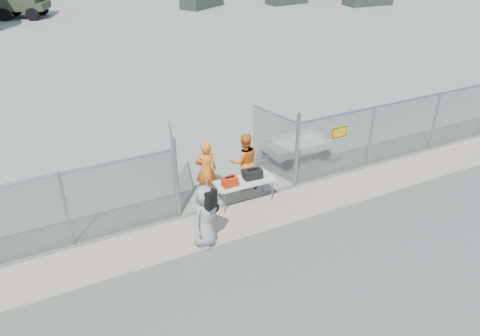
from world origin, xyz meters
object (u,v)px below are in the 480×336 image
folding_table (244,191)px  utility_trailer (296,149)px  security_worker_right (244,162)px  visitor (205,216)px  security_worker_left (206,170)px

folding_table → utility_trailer: folding_table is taller
folding_table → security_worker_right: security_worker_right is taller
visitor → utility_trailer: (4.87, 3.18, -0.53)m
security_worker_right → visitor: size_ratio=1.06×
security_worker_left → utility_trailer: (3.89, 0.94, -0.56)m
visitor → utility_trailer: size_ratio=0.60×
folding_table → visitor: bearing=-142.0°
visitor → security_worker_left: bearing=38.9°
security_worker_left → utility_trailer: bearing=-152.7°
security_worker_left → security_worker_right: bearing=-169.9°
security_worker_left → folding_table: bearing=148.7°
folding_table → visitor: (-1.85, -1.38, 0.51)m
folding_table → security_worker_left: (-0.87, 0.87, 0.54)m
security_worker_left → security_worker_right: 1.28m
folding_table → security_worker_right: bearing=64.1°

